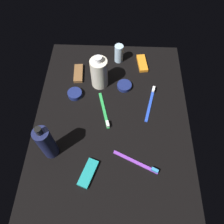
# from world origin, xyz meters

# --- Properties ---
(ground_plane) EXTENTS (0.84, 0.64, 0.01)m
(ground_plane) POSITION_xyz_m (0.00, 0.00, -0.01)
(ground_plane) COLOR black
(lotion_bottle) EXTENTS (0.06, 0.06, 0.19)m
(lotion_bottle) POSITION_xyz_m (0.17, -0.22, 0.08)
(lotion_bottle) COLOR #191E45
(lotion_bottle) RESTS_ON ground_plane
(bodywash_bottle) EXTENTS (0.07, 0.07, 0.17)m
(bodywash_bottle) POSITION_xyz_m (-0.17, -0.06, 0.07)
(bodywash_bottle) COLOR silver
(bodywash_bottle) RESTS_ON ground_plane
(deodorant_stick) EXTENTS (0.04, 0.04, 0.09)m
(deodorant_stick) POSITION_xyz_m (-0.32, 0.02, 0.05)
(deodorant_stick) COLOR silver
(deodorant_stick) RESTS_ON ground_plane
(toothbrush_green) EXTENTS (0.18, 0.06, 0.02)m
(toothbrush_green) POSITION_xyz_m (-0.01, -0.03, 0.01)
(toothbrush_green) COLOR green
(toothbrush_green) RESTS_ON ground_plane
(toothbrush_purple) EXTENTS (0.09, 0.17, 0.02)m
(toothbrush_purple) POSITION_xyz_m (0.20, 0.11, 0.01)
(toothbrush_purple) COLOR purple
(toothbrush_purple) RESTS_ON ground_plane
(toothbrush_blue) EXTENTS (0.18, 0.05, 0.02)m
(toothbrush_blue) POSITION_xyz_m (-0.07, 0.17, 0.01)
(toothbrush_blue) COLOR blue
(toothbrush_blue) RESTS_ON ground_plane
(snack_bar_brown) EXTENTS (0.11, 0.05, 0.01)m
(snack_bar_brown) POSITION_xyz_m (-0.22, -0.17, 0.01)
(snack_bar_brown) COLOR brown
(snack_bar_brown) RESTS_ON ground_plane
(snack_bar_orange) EXTENTS (0.11, 0.05, 0.01)m
(snack_bar_orange) POSITION_xyz_m (-0.30, 0.14, 0.01)
(snack_bar_orange) COLOR orange
(snack_bar_orange) RESTS_ON ground_plane
(snack_bar_teal) EXTENTS (0.11, 0.07, 0.01)m
(snack_bar_teal) POSITION_xyz_m (0.25, -0.08, 0.01)
(snack_bar_teal) COLOR teal
(snack_bar_teal) RESTS_ON ground_plane
(cream_tin_left) EXTENTS (0.06, 0.06, 0.02)m
(cream_tin_left) POSITION_xyz_m (-0.10, -0.17, 0.01)
(cream_tin_left) COLOR navy
(cream_tin_left) RESTS_ON ground_plane
(cream_tin_right) EXTENTS (0.07, 0.07, 0.02)m
(cream_tin_right) POSITION_xyz_m (-0.15, 0.05, 0.01)
(cream_tin_right) COLOR navy
(cream_tin_right) RESTS_ON ground_plane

